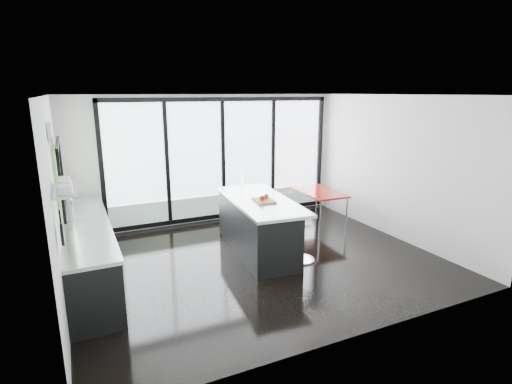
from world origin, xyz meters
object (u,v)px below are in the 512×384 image
bar_stool_near (302,241)px  island (257,225)px  bar_stool_far (288,224)px  red_table (318,207)px

bar_stool_near → island: bearing=102.7°
bar_stool_far → red_table: 1.48m
island → red_table: bearing=25.4°
bar_stool_near → bar_stool_far: size_ratio=0.97×
island → bar_stool_far: bearing=8.6°
bar_stool_far → red_table: size_ratio=0.55×
bar_stool_near → red_table: bearing=26.5°
bar_stool_near → red_table: (1.44, 1.66, 0.00)m
bar_stool_near → bar_stool_far: 0.87m
bar_stool_near → bar_stool_far: (0.21, 0.85, 0.01)m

